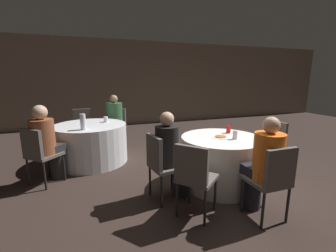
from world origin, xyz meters
The scene contains 20 objects.
ground_plane centered at (0.00, 0.00, 0.00)m, with size 16.00×16.00×0.00m, color #332621.
wall_back centered at (0.00, 5.08, 1.40)m, with size 16.00×0.06×2.80m.
table_near centered at (0.23, 0.12, 0.36)m, with size 1.19×1.19×0.73m.
table_far centered at (-1.59, 1.73, 0.36)m, with size 1.33×1.33×0.73m.
chair_near_east centered at (1.23, 0.17, 0.54)m, with size 0.43×0.42×0.88m.
chair_near_west centered at (-0.76, -0.04, 0.54)m, with size 0.46×0.46×0.88m.
chair_near_southwest centered at (-0.53, -0.54, 0.54)m, with size 0.56×0.56×0.88m.
chair_near_south centered at (0.23, -0.89, 0.54)m, with size 0.40×0.41×0.88m.
chair_far_northeast centered at (-1.00, 2.63, 0.54)m, with size 0.55×0.55×0.88m.
chair_far_southwest centered at (-2.31, 0.93, 0.54)m, with size 0.56×0.56×0.88m.
chair_far_north centered at (-1.74, 2.80, 0.54)m, with size 0.45×0.45×0.88m.
person_floral_shirt centered at (-2.21, 1.05, 0.61)m, with size 0.47×0.48×1.20m.
person_green_jacket centered at (-1.08, 2.50, 0.63)m, with size 0.48×0.50×1.21m.
person_black_shirt centered at (-0.60, -0.01, 0.58)m, with size 0.49×0.34×1.17m.
person_orange_shirt centered at (0.23, -0.72, 0.59)m, with size 0.32×0.50×1.18m.
pizza_plate_near centered at (0.21, 0.12, 0.73)m, with size 0.26×0.26×0.02m.
soda_can_silver centered at (0.35, -0.04, 0.79)m, with size 0.07×0.07×0.12m.
soda_can_red centered at (0.47, 0.30, 0.79)m, with size 0.07×0.07×0.12m.
bottle_far centered at (-1.69, 1.32, 0.86)m, with size 0.09×0.09×0.27m.
cup_far centered at (-1.28, 1.89, 0.78)m, with size 0.08×0.08×0.11m.
Camera 1 is at (-1.58, -2.62, 1.58)m, focal length 24.00 mm.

